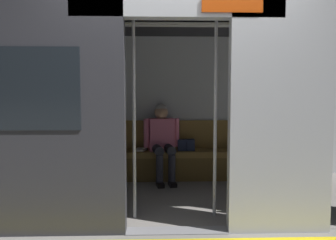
{
  "coord_description": "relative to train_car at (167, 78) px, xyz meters",
  "views": [
    {
      "loc": [
        0.19,
        3.27,
        1.36
      ],
      "look_at": [
        0.05,
        -1.14,
        1.0
      ],
      "focal_mm": 36.85,
      "sensor_mm": 36.0,
      "label": 1
    }
  ],
  "objects": [
    {
      "name": "grab_pole_door",
      "position": [
        0.36,
        0.73,
        -0.43
      ],
      "size": [
        0.04,
        0.04,
        2.22
      ],
      "primitive_type": "cylinder",
      "color": "silver",
      "rests_on": "ground_plane"
    },
    {
      "name": "person_seated",
      "position": [
        0.04,
        -0.86,
        -0.86
      ],
      "size": [
        0.55,
        0.71,
        1.18
      ],
      "color": "pink",
      "rests_on": "ground_plane"
    },
    {
      "name": "grab_pole_far",
      "position": [
        -0.5,
        0.7,
        -0.43
      ],
      "size": [
        0.04,
        0.04,
        2.22
      ],
      "primitive_type": "cylinder",
      "color": "silver",
      "rests_on": "ground_plane"
    },
    {
      "name": "ground_plane",
      "position": [
        -0.07,
        1.1,
        -1.54
      ],
      "size": [
        60.0,
        60.0,
        0.0
      ],
      "primitive_type": "plane",
      "color": "gray"
    },
    {
      "name": "train_car",
      "position": [
        0.0,
        0.0,
        0.0
      ],
      "size": [
        6.4,
        2.53,
        2.36
      ],
      "color": "#ADAFB5",
      "rests_on": "ground_plane"
    },
    {
      "name": "handbag",
      "position": [
        -0.33,
        -0.94,
        -1.0
      ],
      "size": [
        0.26,
        0.15,
        0.17
      ],
      "color": "#262D4C",
      "rests_on": "bench_seat"
    },
    {
      "name": "book",
      "position": [
        0.38,
        -0.95,
        -1.07
      ],
      "size": [
        0.2,
        0.25,
        0.03
      ],
      "primitive_type": "cube",
      "rotation": [
        0.0,
        0.0,
        -0.25
      ],
      "color": "silver",
      "rests_on": "bench_seat"
    },
    {
      "name": "bench_seat",
      "position": [
        -0.07,
        -0.92,
        -1.19
      ],
      "size": [
        3.0,
        0.44,
        0.45
      ],
      "color": "olive",
      "rests_on": "ground_plane"
    }
  ]
}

